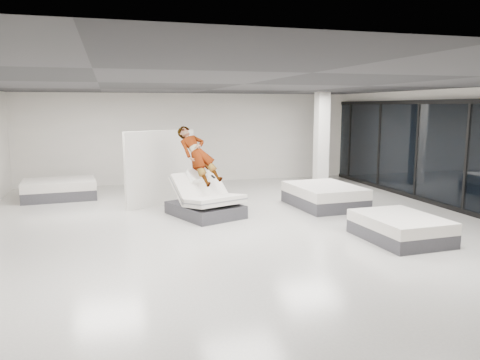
% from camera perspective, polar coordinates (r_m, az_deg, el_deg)
% --- Properties ---
extents(room, '(14.00, 14.04, 3.20)m').
position_cam_1_polar(room, '(10.26, 0.47, 2.64)').
color(room, beige).
rests_on(room, ground).
extents(hero_bed, '(1.92, 2.16, 1.16)m').
position_cam_1_polar(hero_bed, '(11.76, -4.20, -2.78)').
color(hero_bed, '#3B3A40').
rests_on(hero_bed, floor).
extents(person, '(1.23, 1.81, 1.41)m').
position_cam_1_polar(person, '(11.89, -5.12, 1.58)').
color(person, slate).
rests_on(person, hero_bed).
extents(remote, '(0.10, 0.15, 0.08)m').
position_cam_1_polar(remote, '(11.75, -3.29, 0.40)').
color(remote, black).
rests_on(remote, person).
extents(divider_panel, '(2.05, 1.21, 2.08)m').
position_cam_1_polar(divider_panel, '(13.20, -9.62, 1.47)').
color(divider_panel, silver).
rests_on(divider_panel, floor).
extents(flat_bed_right_far, '(1.75, 2.25, 0.59)m').
position_cam_1_polar(flat_bed_right_far, '(13.07, 10.24, -1.91)').
color(flat_bed_right_far, '#3B3A40').
rests_on(flat_bed_right_far, floor).
extents(flat_bed_right_near, '(1.48, 1.92, 0.51)m').
position_cam_1_polar(flat_bed_right_near, '(10.21, 18.94, -5.55)').
color(flat_bed_right_near, '#3B3A40').
rests_on(flat_bed_right_near, floor).
extents(flat_bed_left_far, '(2.18, 1.71, 0.57)m').
position_cam_1_polar(flat_bed_left_far, '(15.01, -21.16, -1.04)').
color(flat_bed_left_far, '#3B3A40').
rests_on(flat_bed_left_far, floor).
extents(column, '(0.40, 0.40, 3.20)m').
position_cam_1_polar(column, '(15.89, 9.89, 4.73)').
color(column, silver).
rests_on(column, floor).
extents(storefront_glazing, '(0.12, 13.40, 2.92)m').
position_cam_1_polar(storefront_glazing, '(13.19, 25.95, 2.49)').
color(storefront_glazing, '#1F2834').
rests_on(storefront_glazing, floor).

